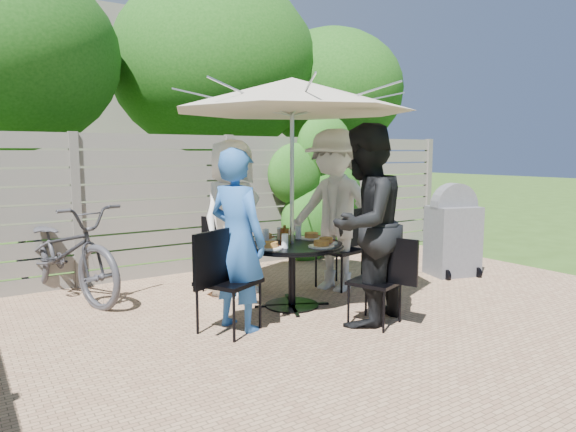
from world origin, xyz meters
TOP-DOWN VIEW (x-y plane):
  - backyard_envelope at (0.09, 10.29)m, footprint 60.00×60.00m
  - patio_table at (-0.32, 0.97)m, footprint 1.33×1.33m
  - umbrella at (-0.32, 0.97)m, footprint 3.10×3.10m
  - chair_back at (-0.65, 1.88)m, footprint 0.50×0.65m
  - person_back at (-0.61, 1.75)m, footprint 1.00×0.82m
  - chair_left at (-1.23, 0.64)m, footprint 0.73×0.62m
  - person_left at (-1.10, 0.69)m, footprint 0.58×0.70m
  - chair_front at (0.01, 0.07)m, footprint 0.53×0.65m
  - person_front at (-0.04, 0.19)m, footprint 1.10×0.98m
  - chair_right at (0.59, 1.30)m, footprint 0.71×0.53m
  - person_right at (0.46, 1.26)m, footprint 1.07×1.38m
  - plate_back at (-0.44, 1.31)m, footprint 0.26×0.26m
  - plate_left at (-0.66, 0.85)m, footprint 0.26×0.26m
  - plate_front at (-0.20, 0.63)m, footprint 0.26×0.26m
  - plate_right at (0.02, 1.09)m, footprint 0.26×0.26m
  - plate_extra at (-0.05, 0.75)m, footprint 0.24×0.24m
  - glass_back at (-0.51, 1.18)m, footprint 0.07×0.07m
  - glass_left at (-0.53, 0.78)m, footprint 0.07×0.07m
  - glass_right at (-0.11, 1.16)m, footprint 0.07×0.07m
  - syrup_jug at (-0.39, 1.00)m, footprint 0.09×0.09m
  - coffee_cup at (-0.30, 1.21)m, footprint 0.08×0.08m
  - bicycle at (-2.23, 2.60)m, footprint 1.36×2.15m
  - bbq_grill at (2.21, 0.98)m, footprint 0.70×0.61m

SIDE VIEW (x-z plane):
  - chair_front at x=0.01m, z-range -0.17..0.68m
  - chair_back at x=-0.65m, z-range -0.17..0.69m
  - chair_right at x=0.59m, z-range -0.19..0.75m
  - chair_left at x=-1.23m, z-range -0.19..0.77m
  - patio_table at x=-0.32m, z-range 0.13..0.82m
  - bicycle at x=-2.23m, z-range 0.00..1.07m
  - bbq_grill at x=2.21m, z-range -0.05..1.17m
  - plate_back at x=-0.44m, z-range 0.68..0.74m
  - plate_left at x=-0.66m, z-range 0.68..0.74m
  - plate_front at x=-0.20m, z-range 0.68..0.74m
  - plate_right at x=0.02m, z-range 0.68..0.74m
  - plate_extra at x=-0.05m, z-range 0.68..0.74m
  - coffee_cup at x=-0.30m, z-range 0.68..0.80m
  - glass_back at x=-0.51m, z-range 0.68..0.82m
  - glass_left at x=-0.53m, z-range 0.68..0.82m
  - glass_right at x=-0.11m, z-range 0.68..0.82m
  - syrup_jug at x=-0.39m, z-range 0.68..0.84m
  - person_left at x=-1.10m, z-range 0.00..1.65m
  - person_back at x=-0.61m, z-range 0.00..1.76m
  - person_front at x=-0.04m, z-range 0.00..1.87m
  - person_right at x=0.46m, z-range 0.00..1.88m
  - umbrella at x=-0.32m, z-range 1.00..3.35m
  - backyard_envelope at x=0.09m, z-range 0.11..5.11m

